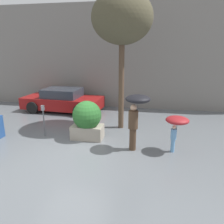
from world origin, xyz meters
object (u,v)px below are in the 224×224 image
Objects in this scene: planter_box at (87,119)px; person_child at (177,123)px; parking_meter at (43,114)px; parked_car_near at (63,100)px; street_tree at (122,19)px; person_adult at (136,110)px.

person_child is at bearing -10.19° from planter_box.
parking_meter is (-1.80, -0.07, 0.13)m from planter_box.
parked_car_near is 5.86m from street_tree.
street_tree reaches higher than planter_box.
person_adult reaches higher than parking_meter.
street_tree is at bearing 53.15° from planter_box.
parked_car_near reaches higher than person_child.
parked_car_near is (-4.51, 4.35, -0.86)m from person_adult.
parking_meter is (-5.12, 0.53, -0.13)m from person_child.
person_adult is 1.43m from person_child.
person_child is 0.99× the size of parking_meter.
person_adult is 1.54× the size of person_child.
planter_box is 4.49m from parked_car_near.
person_adult is at bearing -69.28° from street_tree.
street_tree reaches higher than person_adult.
parking_meter is (-3.75, 0.59, -0.54)m from person_adult.
person_child is 0.28× the size of parked_car_near.
parking_meter is at bearing -164.81° from parked_car_near.
parked_car_near is at bearing 124.80° from planter_box.
planter_box is 3.38m from person_child.
person_child is 7.29m from parked_car_near.
parking_meter is (0.76, -3.75, 0.32)m from parked_car_near.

